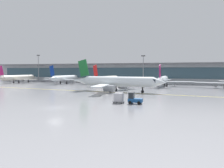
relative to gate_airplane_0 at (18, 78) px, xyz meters
The scene contains 12 objects.
ground_plane 84.74m from the gate_airplane_0, 44.71° to the right, with size 400.00×400.00×0.00m, color gray.
taxiway_centreline_stripe 68.58m from the gate_airplane_0, 26.63° to the right, with size 110.00×0.36×0.01m, color yellow.
terminal_concourse 63.73m from the gate_airplane_0, 19.03° to the left, with size 179.57×11.00×9.60m.
gate_airplane_0 is the anchor object (origin of this frame).
gate_airplane_1 25.42m from the gate_airplane_0, ahead, with size 23.48×25.20×8.36m.
gate_airplane_2 47.84m from the gate_airplane_0, ahead, with size 23.42×25.26×8.36m.
gate_airplane_3 70.25m from the gate_airplane_0, ahead, with size 23.48×25.21×8.36m.
taxiing_regional_jet 67.31m from the gate_airplane_0, 25.22° to the right, with size 29.15×26.96×9.65m.
baggage_tug 87.66m from the gate_airplane_0, 35.30° to the right, with size 2.62×1.65×2.10m.
cargo_dolly_lead 85.17m from the gate_airplane_0, 36.47° to the right, with size 2.12×1.63×1.94m.
apron_light_mast_0 15.41m from the gate_airplane_0, 84.67° to the left, with size 1.80×0.36×14.55m.
apron_light_mast_1 61.19m from the gate_airplane_0, 10.92° to the left, with size 1.80×0.36×12.91m.
Camera 1 is at (22.07, -33.58, 6.31)m, focal length 37.72 mm.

